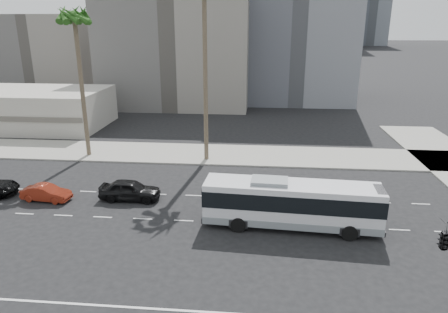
# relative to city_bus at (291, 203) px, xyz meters

# --- Properties ---
(ground) EXTENTS (700.00, 700.00, 0.00)m
(ground) POSITION_rel_city_bus_xyz_m (-4.56, 0.17, -1.81)
(ground) COLOR black
(ground) RESTS_ON ground
(sidewalk_north) EXTENTS (120.00, 7.00, 0.15)m
(sidewalk_north) POSITION_rel_city_bus_xyz_m (-4.56, 15.67, -1.73)
(sidewalk_north) COLOR gray
(sidewalk_north) RESTS_ON ground
(commercial_low) EXTENTS (22.00, 12.16, 5.00)m
(commercial_low) POSITION_rel_city_bus_xyz_m (-34.56, 26.16, 0.69)
(commercial_low) COLOR #ACA79C
(commercial_low) RESTS_ON ground
(midrise_beige_west) EXTENTS (24.00, 18.00, 18.00)m
(midrise_beige_west) POSITION_rel_city_bus_xyz_m (-16.56, 45.17, 7.19)
(midrise_beige_west) COLOR #63605C
(midrise_beige_west) RESTS_ON ground
(midrise_gray_center) EXTENTS (20.00, 20.00, 26.00)m
(midrise_gray_center) POSITION_rel_city_bus_xyz_m (3.44, 52.17, 11.19)
(midrise_gray_center) COLOR #585B63
(midrise_gray_center) RESTS_ON ground
(midrise_beige_far) EXTENTS (18.00, 16.00, 15.00)m
(midrise_beige_far) POSITION_rel_city_bus_xyz_m (-42.56, 50.17, 5.69)
(midrise_beige_far) COLOR #63605C
(midrise_beige_far) RESTS_ON ground
(city_bus) EXTENTS (12.12, 3.44, 3.44)m
(city_bus) POSITION_rel_city_bus_xyz_m (0.00, 0.00, 0.00)
(city_bus) COLOR silver
(city_bus) RESTS_ON ground
(car_a) EXTENTS (1.97, 4.83, 1.64)m
(car_a) POSITION_rel_city_bus_xyz_m (-12.51, 3.46, -0.99)
(car_a) COLOR black
(car_a) RESTS_ON ground
(car_b) EXTENTS (1.72, 4.01, 1.29)m
(car_b) POSITION_rel_city_bus_xyz_m (-19.11, 2.66, -1.16)
(car_b) COLOR maroon
(car_b) RESTS_ON ground
(palm_mid) EXTENTS (4.98, 4.98, 15.38)m
(palm_mid) POSITION_rel_city_bus_xyz_m (-20.43, 14.10, 12.03)
(palm_mid) COLOR brown
(palm_mid) RESTS_ON ground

